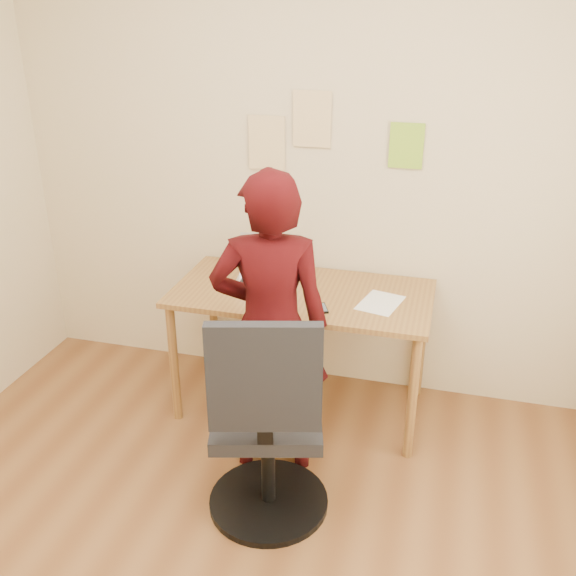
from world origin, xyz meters
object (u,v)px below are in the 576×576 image
(laptop, at_px, (266,273))
(phone, at_px, (321,308))
(desk, at_px, (302,305))
(person, at_px, (270,327))
(office_chair, at_px, (267,433))

(laptop, relative_size, phone, 2.86)
(desk, relative_size, person, 0.91)
(phone, height_order, person, person)
(desk, distance_m, phone, 0.26)
(desk, bearing_deg, person, -93.45)
(office_chair, bearing_deg, phone, 68.64)
(desk, relative_size, office_chair, 1.30)
(desk, bearing_deg, laptop, 160.68)
(desk, height_order, person, person)
(laptop, bearing_deg, person, -79.12)
(desk, height_order, phone, phone)
(office_chair, height_order, person, person)
(desk, xyz_separation_m, phone, (0.15, -0.19, 0.09))
(laptop, xyz_separation_m, office_chair, (0.29, -0.98, -0.33))
(desk, bearing_deg, phone, -52.28)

